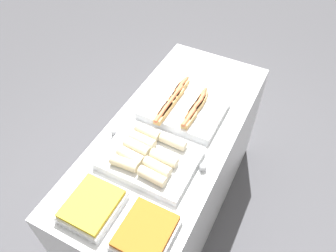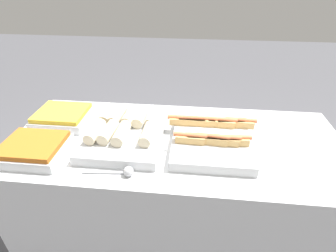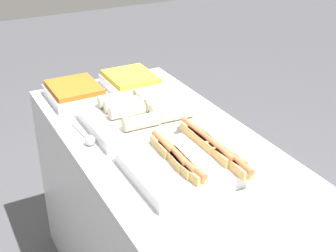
{
  "view_description": "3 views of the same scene",
  "coord_description": "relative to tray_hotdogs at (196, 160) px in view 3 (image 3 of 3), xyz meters",
  "views": [
    {
      "loc": [
        -1.17,
        -0.58,
        2.42
      ],
      "look_at": [
        -0.04,
        0.0,
        1.02
      ],
      "focal_mm": 35.0,
      "sensor_mm": 36.0,
      "label": 1
    },
    {
      "loc": [
        0.07,
        -1.09,
        1.7
      ],
      "look_at": [
        -0.04,
        0.0,
        1.02
      ],
      "focal_mm": 28.0,
      "sensor_mm": 36.0,
      "label": 2
    },
    {
      "loc": [
        1.41,
        -0.78,
        1.88
      ],
      "look_at": [
        -0.04,
        0.0,
        1.02
      ],
      "focal_mm": 50.0,
      "sensor_mm": 36.0,
      "label": 3
    }
  ],
  "objects": [
    {
      "name": "tray_hotdogs",
      "position": [
        0.0,
        0.0,
        0.0
      ],
      "size": [
        0.45,
        0.49,
        0.1
      ],
      "color": "silver",
      "rests_on": "counter"
    },
    {
      "name": "serving_spoon_far",
      "position": [
        -0.37,
        0.28,
        -0.02
      ],
      "size": [
        0.22,
        0.04,
        0.04
      ],
      "color": "#B2B5BA",
      "rests_on": "counter"
    },
    {
      "name": "counter",
      "position": [
        -0.17,
        -0.0,
        -0.51
      ],
      "size": [
        1.68,
        0.74,
        0.94
      ],
      "color": "silver",
      "rests_on": "ground_plane"
    },
    {
      "name": "tray_side_front",
      "position": [
        -0.82,
        -0.19,
        -0.0
      ],
      "size": [
        0.28,
        0.25,
        0.07
      ],
      "color": "silver",
      "rests_on": "counter"
    },
    {
      "name": "serving_spoon_near",
      "position": [
        -0.37,
        -0.28,
        -0.02
      ],
      "size": [
        0.22,
        0.04,
        0.04
      ],
      "color": "#B2B5BA",
      "rests_on": "counter"
    },
    {
      "name": "tray_wraps",
      "position": [
        -0.43,
        0.0,
        0.0
      ],
      "size": [
        0.38,
        0.5,
        0.11
      ],
      "color": "silver",
      "rests_on": "counter"
    },
    {
      "name": "tray_side_back",
      "position": [
        -0.82,
        0.1,
        -0.0
      ],
      "size": [
        0.28,
        0.25,
        0.07
      ],
      "color": "silver",
      "rests_on": "counter"
    }
  ]
}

